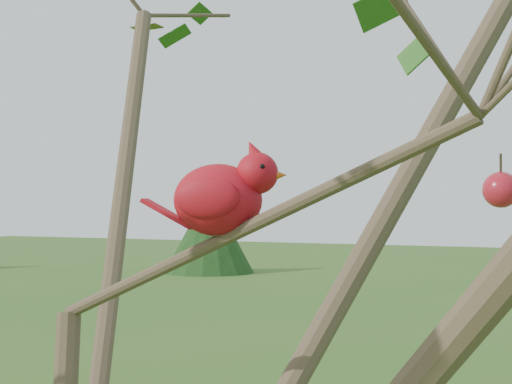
# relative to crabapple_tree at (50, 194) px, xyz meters

# --- Properties ---
(crabapple_tree) EXTENTS (2.35, 2.05, 2.95)m
(crabapple_tree) POSITION_rel_crabapple_tree_xyz_m (0.00, 0.00, 0.00)
(crabapple_tree) COLOR #493727
(crabapple_tree) RESTS_ON ground
(cardinal) EXTENTS (0.19, 0.12, 0.13)m
(cardinal) POSITION_rel_crabapple_tree_xyz_m (0.19, 0.10, -0.00)
(cardinal) COLOR red
(cardinal) RESTS_ON ground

